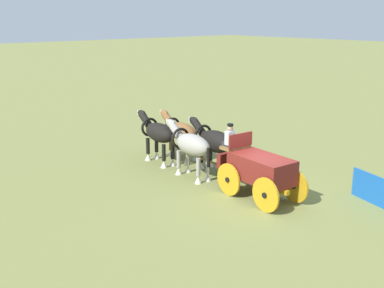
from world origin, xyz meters
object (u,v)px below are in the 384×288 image
object	(u,v)px
draft_horse_rear_near	(191,146)
draft_horse_rear_off	(215,142)
draft_horse_lead_near	(158,134)
draft_horse_lead_off	(181,132)
show_wagon	(258,169)

from	to	relation	value
draft_horse_rear_near	draft_horse_rear_off	xyz separation A→B (m)	(-0.11, -1.30, -0.05)
draft_horse_lead_near	draft_horse_lead_off	size ratio (longest dim) A/B	1.02
draft_horse_lead_off	draft_horse_lead_near	bearing A→B (deg)	85.63
draft_horse_rear_off	draft_horse_rear_near	bearing A→B (deg)	85.05
draft_horse_lead_near	show_wagon	bearing A→B (deg)	-178.49
draft_horse_rear_near	draft_horse_rear_off	bearing A→B (deg)	-94.95
show_wagon	draft_horse_rear_near	size ratio (longest dim) A/B	1.79
draft_horse_rear_near	draft_horse_lead_off	distance (m)	2.92
show_wagon	draft_horse_lead_near	distance (m)	6.08
draft_horse_lead_off	draft_horse_rear_near	bearing A→B (deg)	148.92
draft_horse_rear_off	draft_horse_lead_near	size ratio (longest dim) A/B	1.05
draft_horse_rear_off	draft_horse_lead_near	world-z (taller)	draft_horse_lead_near
show_wagon	draft_horse_lead_off	world-z (taller)	show_wagon
show_wagon	draft_horse_rear_off	world-z (taller)	show_wagon
draft_horse_lead_near	draft_horse_lead_off	xyz separation A→B (m)	(-0.10, -1.30, -0.12)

